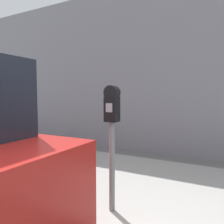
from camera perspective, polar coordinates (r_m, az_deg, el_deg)
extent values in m
cube|color=#9E9B96|center=(3.84, 8.05, -18.77)|extent=(24.00, 2.80, 0.14)
cube|color=gray|center=(6.01, 16.50, 10.98)|extent=(24.00, 0.30, 4.59)
cylinder|color=slate|center=(2.77, 0.00, -14.10)|extent=(0.07, 0.07, 1.12)
cube|color=black|center=(2.64, 0.00, 0.72)|extent=(0.15, 0.14, 0.30)
cube|color=gray|center=(2.57, -0.79, 1.13)|extent=(0.08, 0.01, 0.11)
cylinder|color=black|center=(2.63, 0.00, 5.06)|extent=(0.18, 0.12, 0.18)
cylinder|color=black|center=(2.83, -22.55, -21.66)|extent=(0.69, 0.22, 0.69)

